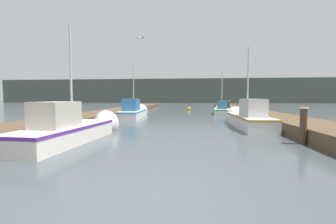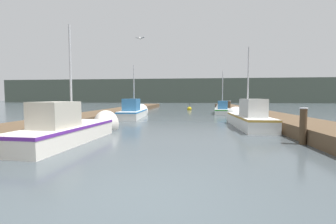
{
  "view_description": "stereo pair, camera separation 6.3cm",
  "coord_description": "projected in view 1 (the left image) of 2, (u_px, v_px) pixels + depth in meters",
  "views": [
    {
      "loc": [
        0.74,
        -3.46,
        1.67
      ],
      "look_at": [
        -0.5,
        8.92,
        0.85
      ],
      "focal_mm": 24.0,
      "sensor_mm": 36.0,
      "label": 1
    },
    {
      "loc": [
        0.8,
        -3.46,
        1.67
      ],
      "look_at": [
        -0.5,
        8.92,
        0.85
      ],
      "focal_mm": 24.0,
      "sensor_mm": 36.0,
      "label": 2
    }
  ],
  "objects": [
    {
      "name": "fishing_boat_0",
      "position": [
        75.0,
        128.0,
        8.72
      ],
      "size": [
        1.77,
        5.83,
        4.73
      ],
      "rotation": [
        0.0,
        0.0,
        -0.06
      ],
      "color": "silver",
      "rests_on": "ground_plane"
    },
    {
      "name": "dock_right",
      "position": [
        255.0,
        114.0,
        18.88
      ],
      "size": [
        2.59,
        40.0,
        0.54
      ],
      "color": "brown",
      "rests_on": "ground_plane"
    },
    {
      "name": "mooring_piling_2",
      "position": [
        228.0,
        107.0,
        23.68
      ],
      "size": [
        0.34,
        0.34,
        1.3
      ],
      "color": "#473523",
      "rests_on": "ground_plane"
    },
    {
      "name": "mooring_piling_0",
      "position": [
        246.0,
        110.0,
        16.57
      ],
      "size": [
        0.34,
        0.34,
        1.4
      ],
      "color": "#473523",
      "rests_on": "ground_plane"
    },
    {
      "name": "fishing_boat_3",
      "position": [
        222.0,
        110.0,
        23.32
      ],
      "size": [
        1.97,
        4.93,
        4.82
      ],
      "rotation": [
        0.0,
        0.0,
        -0.1
      ],
      "color": "silver",
      "rests_on": "ground_plane"
    },
    {
      "name": "mooring_piling_1",
      "position": [
        303.0,
        126.0,
        7.96
      ],
      "size": [
        0.27,
        0.27,
        1.3
      ],
      "color": "#473523",
      "rests_on": "ground_plane"
    },
    {
      "name": "dock_left",
      "position": [
        113.0,
        113.0,
        20.1
      ],
      "size": [
        2.59,
        40.0,
        0.54
      ],
      "color": "brown",
      "rests_on": "ground_plane"
    },
    {
      "name": "fishing_boat_1",
      "position": [
        247.0,
        118.0,
        12.86
      ],
      "size": [
        1.51,
        6.21,
        4.81
      ],
      "rotation": [
        0.0,
        0.0,
        0.01
      ],
      "color": "silver",
      "rests_on": "ground_plane"
    },
    {
      "name": "channel_buoy",
      "position": [
        189.0,
        109.0,
        29.3
      ],
      "size": [
        0.57,
        0.57,
        1.07
      ],
      "color": "gold",
      "rests_on": "ground_plane"
    },
    {
      "name": "distant_shore_ridge",
      "position": [
        188.0,
        91.0,
        74.89
      ],
      "size": [
        120.0,
        16.0,
        7.3
      ],
      "color": "#424C42",
      "rests_on": "ground_plane"
    },
    {
      "name": "fishing_boat_2",
      "position": [
        134.0,
        111.0,
        18.95
      ],
      "size": [
        1.82,
        6.35,
        4.72
      ],
      "rotation": [
        0.0,
        0.0,
        0.05
      ],
      "color": "silver",
      "rests_on": "ground_plane"
    },
    {
      "name": "ground_plane",
      "position": [
        144.0,
        201.0,
        3.62
      ],
      "size": [
        200.0,
        200.0,
        0.0
      ],
      "color": "#424C51"
    },
    {
      "name": "seagull_lead",
      "position": [
        140.0,
        38.0,
        13.27
      ],
      "size": [
        0.56,
        0.29,
        0.12
      ],
      "rotation": [
        0.0,
        0.0,
        6.17
      ],
      "color": "white"
    }
  ]
}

